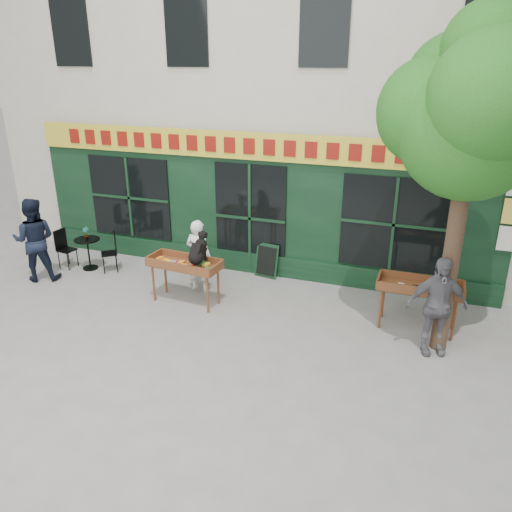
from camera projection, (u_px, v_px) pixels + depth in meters
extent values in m
plane|color=slate|center=(210.00, 315.00, 9.95)|extent=(80.00, 80.00, 0.00)
cube|color=beige|center=(298.00, 50.00, 13.36)|extent=(14.00, 7.00, 10.00)
cube|color=black|center=(252.00, 207.00, 11.48)|extent=(11.00, 0.16, 3.20)
cube|color=gold|center=(250.00, 146.00, 10.86)|extent=(11.00, 0.06, 0.60)
cube|color=maroon|center=(249.00, 146.00, 10.82)|extent=(9.60, 0.03, 0.34)
cube|color=black|center=(250.00, 262.00, 11.88)|extent=(11.00, 0.10, 0.50)
cube|color=black|center=(250.00, 218.00, 11.48)|extent=(1.70, 0.05, 2.50)
cube|color=black|center=(130.00, 198.00, 12.42)|extent=(2.20, 0.05, 2.00)
cube|color=black|center=(394.00, 224.00, 10.40)|extent=(2.20, 0.05, 2.00)
cube|color=silver|center=(509.00, 239.00, 9.70)|extent=(0.42, 0.02, 0.50)
cylinder|color=#382619|center=(452.00, 252.00, 8.19)|extent=(0.28, 0.28, 3.60)
sphere|color=#1C4F12|center=(471.00, 128.00, 7.46)|extent=(2.20, 2.20, 2.20)
sphere|color=#1C4F12|center=(431.00, 112.00, 7.75)|extent=(1.70, 1.70, 1.70)
sphere|color=#1C4F12|center=(495.00, 96.00, 6.68)|extent=(1.80, 1.80, 1.80)
sphere|color=#1C4F12|center=(455.00, 84.00, 7.86)|extent=(1.60, 1.60, 1.60)
sphere|color=#1C4F12|center=(491.00, 48.00, 7.11)|extent=(1.40, 1.40, 1.40)
cylinder|color=brown|center=(153.00, 283.00, 10.41)|extent=(0.05, 0.05, 0.80)
cylinder|color=brown|center=(208.00, 295.00, 9.91)|extent=(0.05, 0.05, 0.80)
cylinder|color=brown|center=(166.00, 276.00, 10.78)|extent=(0.05, 0.05, 0.80)
cylinder|color=brown|center=(218.00, 286.00, 10.28)|extent=(0.05, 0.05, 0.80)
cube|color=brown|center=(185.00, 266.00, 10.19)|extent=(1.54, 0.71, 0.05)
cube|color=brown|center=(177.00, 267.00, 9.92)|extent=(1.50, 0.17, 0.18)
cube|color=brown|center=(192.00, 258.00, 10.41)|extent=(1.50, 0.17, 0.18)
cube|color=brown|center=(184.00, 263.00, 10.17)|extent=(1.33, 0.51, 0.06)
imported|color=white|center=(199.00, 256.00, 10.77)|extent=(0.62, 0.43, 1.61)
cylinder|color=brown|center=(380.00, 309.00, 9.34)|extent=(0.05, 0.05, 0.80)
cylinder|color=brown|center=(454.00, 320.00, 8.93)|extent=(0.05, 0.05, 0.80)
cylinder|color=brown|center=(383.00, 299.00, 9.73)|extent=(0.05, 0.05, 0.80)
cylinder|color=brown|center=(454.00, 310.00, 9.31)|extent=(0.05, 0.05, 0.80)
cube|color=brown|center=(420.00, 289.00, 9.17)|extent=(1.50, 0.59, 0.05)
cube|color=brown|center=(419.00, 291.00, 8.89)|extent=(1.50, 0.05, 0.18)
cube|color=brown|center=(421.00, 279.00, 9.40)|extent=(1.50, 0.05, 0.18)
cube|color=brown|center=(420.00, 286.00, 9.15)|extent=(1.30, 0.41, 0.06)
imported|color=#5E5D62|center=(436.00, 306.00, 8.40)|extent=(1.12, 0.76, 1.77)
cylinder|color=black|center=(91.00, 268.00, 12.16)|extent=(0.36, 0.36, 0.03)
cylinder|color=black|center=(89.00, 254.00, 12.03)|extent=(0.04, 0.04, 0.72)
cylinder|color=black|center=(87.00, 240.00, 11.89)|extent=(0.60, 0.60, 0.03)
cube|color=black|center=(67.00, 250.00, 12.09)|extent=(0.40, 0.40, 0.03)
cube|color=black|center=(60.00, 239.00, 12.07)|extent=(0.07, 0.36, 0.50)
cylinder|color=black|center=(68.00, 262.00, 11.99)|extent=(0.02, 0.02, 0.44)
cylinder|color=black|center=(77.00, 258.00, 12.24)|extent=(0.02, 0.02, 0.44)
cylinder|color=black|center=(59.00, 260.00, 12.11)|extent=(0.02, 0.02, 0.44)
cylinder|color=black|center=(68.00, 256.00, 12.36)|extent=(0.02, 0.02, 0.44)
cube|color=black|center=(109.00, 253.00, 11.87)|extent=(0.51, 0.51, 0.03)
cube|color=black|center=(115.00, 243.00, 11.83)|extent=(0.25, 0.30, 0.50)
cylinder|color=black|center=(103.00, 261.00, 12.05)|extent=(0.02, 0.02, 0.44)
cylinder|color=black|center=(104.00, 265.00, 11.78)|extent=(0.02, 0.02, 0.44)
cylinder|color=black|center=(116.00, 259.00, 12.14)|extent=(0.02, 0.02, 0.44)
cylinder|color=black|center=(117.00, 264.00, 11.87)|extent=(0.02, 0.02, 0.44)
imported|color=gray|center=(86.00, 233.00, 11.83)|extent=(0.17, 0.13, 0.30)
imported|color=black|center=(35.00, 240.00, 11.25)|extent=(1.17, 1.08, 1.92)
cube|color=black|center=(267.00, 261.00, 11.58)|extent=(0.58, 0.27, 0.79)
cube|color=black|center=(266.00, 261.00, 11.57)|extent=(0.48, 0.24, 0.65)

